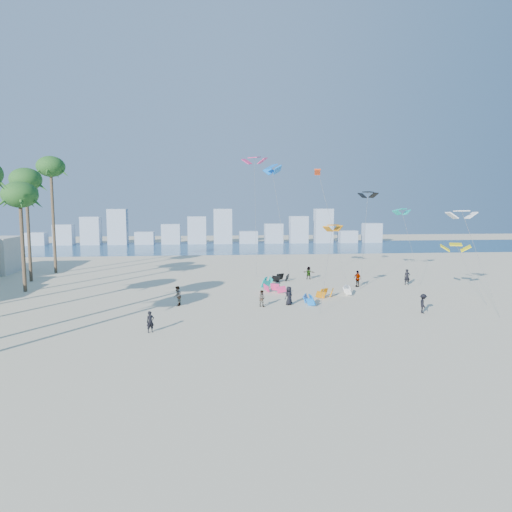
{
  "coord_description": "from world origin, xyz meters",
  "views": [
    {
      "loc": [
        -1.46,
        -29.51,
        9.75
      ],
      "look_at": [
        3.0,
        16.0,
        4.5
      ],
      "focal_mm": 32.32,
      "sensor_mm": 36.0,
      "label": 1
    }
  ],
  "objects": [
    {
      "name": "kitesurfer_near",
      "position": [
        -6.12,
        5.16,
        0.82
      ],
      "size": [
        0.71,
        0.62,
        1.64
      ],
      "primitive_type": "imported",
      "rotation": [
        0.0,
        0.0,
        0.46
      ],
      "color": "black",
      "rests_on": "ground"
    },
    {
      "name": "kitesurfer_mid",
      "position": [
        3.24,
        13.09,
        0.79
      ],
      "size": [
        0.97,
        0.92,
        1.57
      ],
      "primitive_type": "imported",
      "rotation": [
        0.0,
        0.0,
        2.53
      ],
      "color": "gray",
      "rests_on": "ground"
    },
    {
      "name": "flying_kites",
      "position": [
        13.44,
        23.58,
        11.44
      ],
      "size": [
        23.13,
        28.89,
        16.62
      ],
      "color": "orange",
      "rests_on": "ground"
    },
    {
      "name": "grounded_kites",
      "position": [
        7.66,
        20.43,
        0.45
      ],
      "size": [
        10.4,
        15.98,
        1.01
      ],
      "color": "#D12E6F",
      "rests_on": "ground"
    },
    {
      "name": "ocean",
      "position": [
        0.0,
        72.0,
        0.01
      ],
      "size": [
        220.0,
        220.0,
        0.0
      ],
      "primitive_type": "plane",
      "color": "navy",
      "rests_on": "ground"
    },
    {
      "name": "distant_skyline",
      "position": [
        -1.19,
        82.0,
        3.09
      ],
      "size": [
        85.0,
        3.0,
        8.4
      ],
      "color": "#9EADBF",
      "rests_on": "ground"
    },
    {
      "name": "kitesurfers_far",
      "position": [
        10.07,
        17.94,
        0.9
      ],
      "size": [
        27.44,
        20.36,
        1.92
      ],
      "color": "black",
      "rests_on": "ground"
    },
    {
      "name": "ground",
      "position": [
        0.0,
        0.0,
        0.0
      ],
      "size": [
        220.0,
        220.0,
        0.0
      ],
      "primitive_type": "plane",
      "color": "beige",
      "rests_on": "ground"
    }
  ]
}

